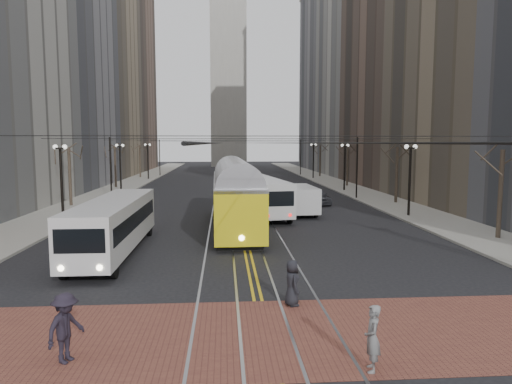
{
  "coord_description": "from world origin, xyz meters",
  "views": [
    {
      "loc": [
        -1.26,
        -17.73,
        6.0
      ],
      "look_at": [
        0.69,
        10.04,
        3.0
      ],
      "focal_mm": 32.0,
      "sensor_mm": 36.0,
      "label": 1
    }
  ],
  "objects": [
    {
      "name": "building_right_mid",
      "position": [
        25.5,
        46.0,
        17.0
      ],
      "size": [
        16.0,
        20.0,
        34.0
      ],
      "primitive_type": "cube",
      "color": "brown",
      "rests_on": "ground"
    },
    {
      "name": "ground",
      "position": [
        0.0,
        0.0,
        0.0
      ],
      "size": [
        260.0,
        260.0,
        0.0
      ],
      "primitive_type": "plane",
      "color": "black",
      "rests_on": "ground"
    },
    {
      "name": "transit_bus",
      "position": [
        -7.23,
        7.09,
        1.47
      ],
      "size": [
        2.49,
        11.8,
        2.95
      ],
      "primitive_type": "cube",
      "rotation": [
        0.0,
        0.0,
        -0.0
      ],
      "color": "silver",
      "rests_on": "ground"
    },
    {
      "name": "sedan_silver",
      "position": [
        4.3,
        30.69,
        0.71
      ],
      "size": [
        2.14,
        4.47,
        1.41
      ],
      "primitive_type": "imported",
      "rotation": [
        0.0,
        0.0,
        0.15
      ],
      "color": "#AAACB2",
      "rests_on": "ground"
    },
    {
      "name": "building_left_mid",
      "position": [
        -25.5,
        46.0,
        17.0
      ],
      "size": [
        16.0,
        20.0,
        34.0
      ],
      "primitive_type": "cube",
      "color": "slate",
      "rests_on": "ground"
    },
    {
      "name": "clock_tower",
      "position": [
        0.0,
        102.0,
        35.96
      ],
      "size": [
        12.0,
        12.0,
        66.0
      ],
      "color": "#B2AFA5",
      "rests_on": "ground"
    },
    {
      "name": "building_left_midfar",
      "position": [
        -27.5,
        66.0,
        26.0
      ],
      "size": [
        20.0,
        20.0,
        52.0
      ],
      "primitive_type": "cube",
      "color": "#82725A",
      "rests_on": "ground"
    },
    {
      "name": "sidewalk_right",
      "position": [
        15.0,
        45.0,
        0.07
      ],
      "size": [
        5.0,
        140.0,
        0.15
      ],
      "primitive_type": "cube",
      "color": "gray",
      "rests_on": "ground"
    },
    {
      "name": "sedan_grey",
      "position": [
        7.71,
        26.3,
        0.81
      ],
      "size": [
        2.71,
        5.02,
        1.62
      ],
      "primitive_type": "imported",
      "rotation": [
        0.0,
        0.0,
        0.17
      ],
      "color": "#3A3C41",
      "rests_on": "ground"
    },
    {
      "name": "cargo_van",
      "position": [
        5.13,
        19.63,
        1.21
      ],
      "size": [
        2.33,
        5.54,
        2.41
      ],
      "primitive_type": "cube",
      "rotation": [
        0.0,
        0.0,
        0.04
      ],
      "color": "#BEBEBE",
      "rests_on": "ground"
    },
    {
      "name": "rear_bus",
      "position": [
        1.8,
        19.99,
        1.54
      ],
      "size": [
        4.18,
        12.05,
        3.08
      ],
      "primitive_type": "cube",
      "rotation": [
        0.0,
        0.0,
        0.14
      ],
      "color": "silver",
      "rests_on": "ground"
    },
    {
      "name": "pedestrian_d",
      "position": [
        -5.62,
        -5.43,
        0.98
      ],
      "size": [
        1.2,
        1.44,
        1.94
      ],
      "primitive_type": "imported",
      "rotation": [
        0.0,
        0.0,
        1.12
      ],
      "color": "black",
      "rests_on": "crosswalk_band"
    },
    {
      "name": "trolley_wires",
      "position": [
        0.0,
        34.83,
        3.77
      ],
      "size": [
        25.96,
        120.0,
        6.6
      ],
      "color": "black",
      "rests_on": "ground"
    },
    {
      "name": "street_trees",
      "position": [
        0.0,
        35.25,
        2.8
      ],
      "size": [
        31.68,
        53.28,
        5.6
      ],
      "color": "#382D23",
      "rests_on": "ground"
    },
    {
      "name": "building_right_midfar",
      "position": [
        27.5,
        66.0,
        26.0
      ],
      "size": [
        20.0,
        20.0,
        52.0
      ],
      "primitive_type": "cube",
      "color": "#9E9D95",
      "rests_on": "ground"
    },
    {
      "name": "building_right_far",
      "position": [
        25.5,
        86.0,
        20.0
      ],
      "size": [
        16.0,
        20.0,
        40.0
      ],
      "primitive_type": "cube",
      "color": "slate",
      "rests_on": "ground"
    },
    {
      "name": "streetcar_rails",
      "position": [
        0.0,
        45.0,
        0.0
      ],
      "size": [
        4.8,
        130.0,
        0.02
      ],
      "primitive_type": "cube",
      "color": "gray",
      "rests_on": "ground"
    },
    {
      "name": "crosswalk_band",
      "position": [
        0.0,
        -4.0,
        0.01
      ],
      "size": [
        25.0,
        6.0,
        0.01
      ],
      "primitive_type": "cube",
      "color": "brown",
      "rests_on": "ground"
    },
    {
      "name": "pedestrian_a",
      "position": [
        1.21,
        -1.5,
        0.87
      ],
      "size": [
        0.7,
        0.93,
        1.71
      ],
      "primitive_type": "imported",
      "rotation": [
        0.0,
        0.0,
        1.77
      ],
      "color": "black",
      "rests_on": "crosswalk_band"
    },
    {
      "name": "pedestrian_b",
      "position": [
        2.59,
        -6.5,
        0.9
      ],
      "size": [
        0.53,
        0.71,
        1.78
      ],
      "primitive_type": "imported",
      "rotation": [
        0.0,
        0.0,
        4.54
      ],
      "color": "slate",
      "rests_on": "crosswalk_band"
    },
    {
      "name": "streetcar",
      "position": [
        -0.5,
        14.38,
        1.87
      ],
      "size": [
        3.26,
        15.95,
        3.75
      ],
      "primitive_type": "cube",
      "rotation": [
        0.0,
        0.0,
        0.02
      ],
      "color": "gold",
      "rests_on": "ground"
    },
    {
      "name": "sidewalk_left",
      "position": [
        -15.0,
        45.0,
        0.07
      ],
      "size": [
        5.0,
        140.0,
        0.15
      ],
      "primitive_type": "cube",
      "color": "gray",
      "rests_on": "ground"
    },
    {
      "name": "lamp_posts",
      "position": [
        -0.0,
        28.75,
        2.8
      ],
      "size": [
        27.6,
        57.2,
        5.6
      ],
      "color": "black",
      "rests_on": "ground"
    },
    {
      "name": "building_left_far",
      "position": [
        -25.5,
        86.0,
        20.0
      ],
      "size": [
        16.0,
        20.0,
        40.0
      ],
      "primitive_type": "cube",
      "color": "brown",
      "rests_on": "ground"
    },
    {
      "name": "centre_lines",
      "position": [
        0.0,
        45.0,
        0.01
      ],
      "size": [
        0.42,
        130.0,
        0.01
      ],
      "primitive_type": "cube",
      "color": "gold",
      "rests_on": "ground"
    }
  ]
}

